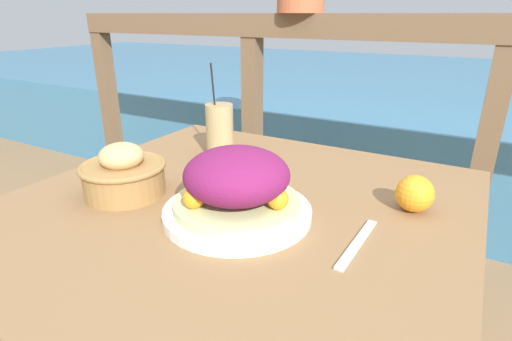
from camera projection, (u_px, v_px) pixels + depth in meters
The scene contains 8 objects.
patio_table at pixel (236, 245), 0.88m from camera, with size 0.93×0.93×0.74m.
railing_fence at pixel (356, 104), 1.51m from camera, with size 2.80×0.08×1.11m.
sea_backdrop at pixel (429, 108), 3.72m from camera, with size 12.00×4.00×0.58m.
salad_plate at pixel (237, 189), 0.76m from camera, with size 0.29×0.29×0.14m.
drink_glass at pixel (220, 130), 1.09m from camera, with size 0.08×0.08×0.25m.
bread_basket at pixel (124, 174), 0.86m from camera, with size 0.18×0.18×0.12m.
knife at pixel (357, 243), 0.69m from camera, with size 0.02×0.18×0.00m.
orange_near_basket at pixel (415, 194), 0.79m from camera, with size 0.07×0.07×0.07m.
Camera 1 is at (0.41, -0.64, 1.11)m, focal length 28.00 mm.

